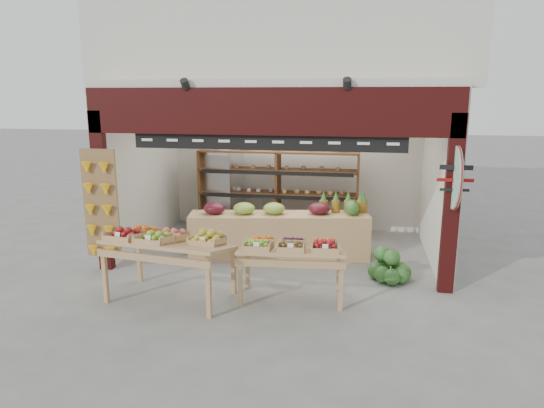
{
  "coord_description": "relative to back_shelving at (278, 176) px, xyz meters",
  "views": [
    {
      "loc": [
        1.44,
        -8.23,
        2.89
      ],
      "look_at": [
        -0.05,
        -0.2,
        1.05
      ],
      "focal_mm": 32.0,
      "sensor_mm": 36.0,
      "label": 1
    }
  ],
  "objects": [
    {
      "name": "banana_board",
      "position": [
        -2.47,
        -2.75,
        -0.12
      ],
      "size": [
        0.6,
        0.15,
        1.8
      ],
      "color": "brown",
      "rests_on": "ground"
    },
    {
      "name": "shop_structure",
      "position": [
        0.26,
        0.04,
        2.68
      ],
      "size": [
        6.36,
        5.12,
        5.4
      ],
      "color": "beige",
      "rests_on": "ground"
    },
    {
      "name": "refrigerator",
      "position": [
        -1.24,
        0.16,
        -0.35
      ],
      "size": [
        0.85,
        0.85,
        1.78
      ],
      "primitive_type": "cube",
      "rotation": [
        0.0,
        0.0,
        -0.26
      ],
      "color": "silver",
      "rests_on": "ground"
    },
    {
      "name": "mid_counter",
      "position": [
        0.28,
        -1.49,
        -0.8
      ],
      "size": [
        3.28,
        1.18,
        1.03
      ],
      "color": "tan",
      "rests_on": "ground"
    },
    {
      "name": "watermelon_pile",
      "position": [
        2.21,
        -2.29,
        -1.06
      ],
      "size": [
        0.69,
        0.66,
        0.5
      ],
      "color": "#194818",
      "rests_on": "ground"
    },
    {
      "name": "gift_sign",
      "position": [
        3.01,
        -2.72,
        0.51
      ],
      "size": [
        0.04,
        0.93,
        0.92
      ],
      "color": "silver",
      "rests_on": "ground"
    },
    {
      "name": "display_table_left",
      "position": [
        -1.05,
        -3.56,
        -0.39
      ],
      "size": [
        1.83,
        1.17,
        1.08
      ],
      "color": "tan",
      "rests_on": "ground"
    },
    {
      "name": "back_shelving",
      "position": [
        0.0,
        0.0,
        0.0
      ],
      "size": [
        3.34,
        0.55,
        2.03
      ],
      "color": "brown",
      "rests_on": "ground"
    },
    {
      "name": "cardboard_stack",
      "position": [
        -1.09,
        -0.68,
        -1.02
      ],
      "size": [
        1.04,
        0.74,
        0.59
      ],
      "color": "beige",
      "rests_on": "ground"
    },
    {
      "name": "ground",
      "position": [
        0.26,
        -1.58,
        -1.24
      ],
      "size": [
        60.0,
        60.0,
        0.0
      ],
      "primitive_type": "plane",
      "color": "slate",
      "rests_on": "ground"
    },
    {
      "name": "display_table_right",
      "position": [
        0.77,
        -3.29,
        -0.48
      ],
      "size": [
        1.57,
        0.96,
        0.97
      ],
      "color": "tan",
      "rests_on": "ground"
    }
  ]
}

